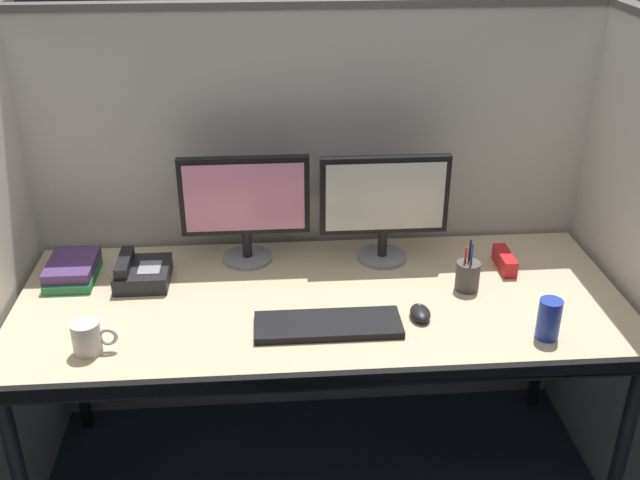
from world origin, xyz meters
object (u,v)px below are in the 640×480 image
object	(u,v)px
monitor_right	(384,202)
coffee_mug	(88,337)
computer_mouse	(420,313)
desk_phone	(141,273)
pen_cup	(468,275)
desk	(322,314)
monitor_left	(245,202)
book_stack	(72,270)
keyboard_main	(328,325)
soda_can	(549,319)
red_stapler	(505,261)

from	to	relation	value
monitor_right	coffee_mug	world-z (taller)	monitor_right
monitor_right	computer_mouse	distance (m)	0.43
desk_phone	pen_cup	bearing A→B (deg)	-6.83
desk	monitor_left	size ratio (longest dim) A/B	4.42
coffee_mug	monitor_left	bearing A→B (deg)	49.83
book_stack	coffee_mug	bearing A→B (deg)	-72.07
desk_phone	coffee_mug	bearing A→B (deg)	-103.18
book_stack	computer_mouse	bearing A→B (deg)	-16.59
desk	keyboard_main	world-z (taller)	keyboard_main
desk_phone	book_stack	size ratio (longest dim) A/B	0.85
soda_can	red_stapler	xyz separation A→B (m)	(0.00, 0.41, -0.03)
desk_phone	coffee_mug	size ratio (longest dim) A/B	1.51
monitor_right	coffee_mug	bearing A→B (deg)	-151.61
monitor_left	red_stapler	xyz separation A→B (m)	(0.86, -0.12, -0.19)
monitor_left	keyboard_main	size ratio (longest dim) A/B	1.00
book_stack	desk	bearing A→B (deg)	-14.15
book_stack	desk_phone	bearing A→B (deg)	-10.27
keyboard_main	desk_phone	size ratio (longest dim) A/B	2.26
monitor_left	desk_phone	world-z (taller)	monitor_left
coffee_mug	book_stack	bearing A→B (deg)	107.93
monitor_right	soda_can	world-z (taller)	monitor_right
soda_can	book_stack	size ratio (longest dim) A/B	0.55
monitor_right	red_stapler	size ratio (longest dim) A/B	2.87
monitor_right	desk	bearing A→B (deg)	-131.49
monitor_right	computer_mouse	xyz separation A→B (m)	(0.06, -0.38, -0.20)
computer_mouse	pen_cup	xyz separation A→B (m)	(0.18, 0.16, 0.03)
red_stapler	pen_cup	distance (m)	0.21
monitor_right	soda_can	xyz separation A→B (m)	(0.40, -0.51, -0.15)
red_stapler	book_stack	distance (m)	1.43
desk	keyboard_main	distance (m)	0.17
desk	book_stack	world-z (taller)	book_stack
monitor_right	desk_phone	size ratio (longest dim) A/B	2.26
book_stack	pen_cup	distance (m)	1.28
soda_can	book_stack	bearing A→B (deg)	162.47
keyboard_main	desk_phone	distance (m)	0.66
desk	book_stack	size ratio (longest dim) A/B	8.50
red_stapler	coffee_mug	xyz separation A→B (m)	(-1.30, -0.39, 0.02)
desk_phone	red_stapler	world-z (taller)	desk_phone
red_stapler	monitor_right	bearing A→B (deg)	166.40
soda_can	book_stack	world-z (taller)	soda_can
monitor_right	computer_mouse	size ratio (longest dim) A/B	4.48
monitor_left	coffee_mug	xyz separation A→B (m)	(-0.43, -0.51, -0.17)
desk	soda_can	world-z (taller)	soda_can
monitor_left	pen_cup	distance (m)	0.76
coffee_mug	pen_cup	bearing A→B (deg)	12.91
monitor_left	computer_mouse	size ratio (longest dim) A/B	4.48
desk_phone	soda_can	bearing A→B (deg)	-18.85
monitor_right	coffee_mug	size ratio (longest dim) A/B	3.41
desk	pen_cup	size ratio (longest dim) A/B	11.20
red_stapler	pen_cup	xyz separation A→B (m)	(-0.16, -0.13, 0.02)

